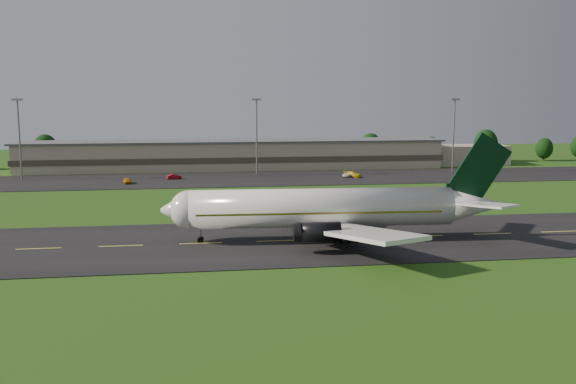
{
  "coord_description": "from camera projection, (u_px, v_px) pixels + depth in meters",
  "views": [
    {
      "loc": [
        -11.75,
        -89.78,
        20.59
      ],
      "look_at": [
        2.75,
        8.0,
        6.0
      ],
      "focal_mm": 40.0,
      "sensor_mm": 36.0,
      "label": 1
    }
  ],
  "objects": [
    {
      "name": "service_vehicle_a",
      "position": [
        127.0,
        181.0,
        154.11
      ],
      "size": [
        2.44,
        4.32,
        1.39
      ],
      "primitive_type": "imported",
      "rotation": [
        0.0,
        0.0,
        0.21
      ],
      "color": "orange",
      "rests_on": "apron"
    },
    {
      "name": "light_mast_east",
      "position": [
        454.0,
        126.0,
        177.7
      ],
      "size": [
        2.4,
        1.2,
        20.35
      ],
      "color": "gray",
      "rests_on": "ground"
    },
    {
      "name": "taxiway",
      "position": [
        277.0,
        241.0,
        92.56
      ],
      "size": [
        220.0,
        30.0,
        0.1
      ],
      "primitive_type": "cube",
      "color": "black",
      "rests_on": "ground"
    },
    {
      "name": "airliner",
      "position": [
        327.0,
        208.0,
        92.91
      ],
      "size": [
        51.3,
        42.13,
        15.57
      ],
      "rotation": [
        0.0,
        0.0,
        -0.05
      ],
      "color": "white",
      "rests_on": "ground"
    },
    {
      "name": "light_mast_centre",
      "position": [
        257.0,
        127.0,
        169.72
      ],
      "size": [
        2.4,
        1.2,
        20.35
      ],
      "color": "gray",
      "rests_on": "ground"
    },
    {
      "name": "service_vehicle_b",
      "position": [
        174.0,
        177.0,
        162.43
      ],
      "size": [
        3.97,
        2.35,
        1.23
      ],
      "primitive_type": "imported",
      "rotation": [
        0.0,
        0.0,
        1.87
      ],
      "color": "maroon",
      "rests_on": "apron"
    },
    {
      "name": "light_mast_west",
      "position": [
        19.0,
        129.0,
        161.01
      ],
      "size": [
        2.4,
        1.2,
        20.35
      ],
      "color": "gray",
      "rests_on": "ground"
    },
    {
      "name": "service_vehicle_d",
      "position": [
        353.0,
        174.0,
        166.65
      ],
      "size": [
        4.65,
        5.14,
        1.44
      ],
      "primitive_type": "imported",
      "rotation": [
        0.0,
        0.0,
        0.67
      ],
      "color": "yellow",
      "rests_on": "apron"
    },
    {
      "name": "apron",
      "position": [
        240.0,
        179.0,
        163.02
      ],
      "size": [
        260.0,
        30.0,
        0.1
      ],
      "primitive_type": "cube",
      "color": "black",
      "rests_on": "ground"
    },
    {
      "name": "service_vehicle_c",
      "position": [
        348.0,
        175.0,
        166.95
      ],
      "size": [
        4.41,
        4.65,
        1.22
      ],
      "primitive_type": "imported",
      "rotation": [
        0.0,
        0.0,
        -0.72
      ],
      "color": "silver",
      "rests_on": "apron"
    },
    {
      "name": "ground",
      "position": [
        277.0,
        241.0,
        92.57
      ],
      "size": [
        360.0,
        360.0,
        0.0
      ],
      "primitive_type": "plane",
      "color": "#214A12",
      "rests_on": "ground"
    },
    {
      "name": "terminal",
      "position": [
        256.0,
        155.0,
        187.03
      ],
      "size": [
        145.0,
        16.0,
        8.4
      ],
      "color": "#BDAC90",
      "rests_on": "ground"
    },
    {
      "name": "tree_line",
      "position": [
        331.0,
        148.0,
        200.14
      ],
      "size": [
        198.06,
        9.19,
        10.39
      ],
      "color": "black",
      "rests_on": "ground"
    }
  ]
}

